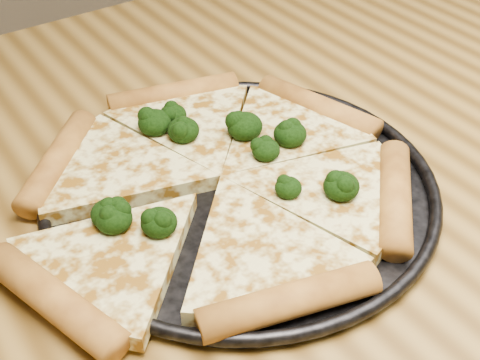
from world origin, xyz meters
TOP-DOWN VIEW (x-y plane):
  - dining_table at (0.00, 0.00)m, footprint 1.20×0.90m
  - pizza_pan at (-0.10, 0.01)m, footprint 0.36×0.36m
  - pizza at (-0.12, 0.01)m, footprint 0.40×0.37m
  - broccoli_florets at (-0.12, 0.03)m, footprint 0.23×0.21m

SIDE VIEW (x-z plane):
  - dining_table at x=0.00m, z-range 0.28..1.03m
  - pizza_pan at x=-0.10m, z-range 0.75..0.77m
  - pizza at x=-0.12m, z-range 0.75..0.78m
  - broccoli_florets at x=-0.12m, z-range 0.77..0.79m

